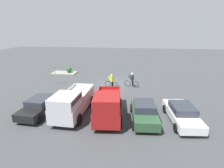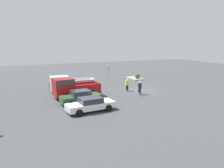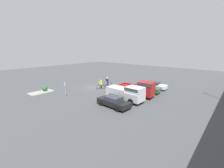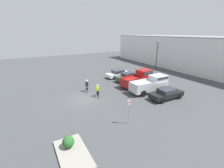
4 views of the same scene
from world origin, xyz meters
name	(u,v)px [view 2 (image 2 of 4)]	position (x,y,z in m)	size (l,w,h in m)	color
ground_plane	(140,90)	(0.00, 0.00, 0.00)	(80.00, 80.00, 0.00)	#424447
sedan_0	(91,104)	(-6.03, 8.85, 0.68)	(2.27, 4.76, 1.34)	white
sedan_1	(81,97)	(-3.23, 9.06, 0.73)	(2.15, 4.37, 1.46)	#2D5133
pickup_truck_0	(73,88)	(-0.48, 9.27, 1.21)	(2.54, 5.52, 2.37)	maroon
pickup_truck_1	(69,84)	(2.39, 9.03, 1.15)	(2.27, 5.58, 2.20)	silver
sedan_2	(66,84)	(5.17, 8.97, 0.68)	(2.10, 4.50, 1.34)	black
cyclist_0	(127,85)	(0.23, 1.79, 0.83)	(1.70, 0.68, 1.68)	black
cyclist_1	(140,88)	(-2.13, 1.22, 0.89)	(1.75, 0.70, 1.75)	black
fire_lane_sign	(109,73)	(7.25, 1.57, 1.49)	(0.06, 0.30, 2.47)	#9E9EA3
curb_island	(135,78)	(8.38, -3.91, 0.07)	(3.69, 1.96, 0.15)	gray
shrub	(137,76)	(7.65, -3.99, 0.58)	(0.85, 0.85, 0.85)	#286028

